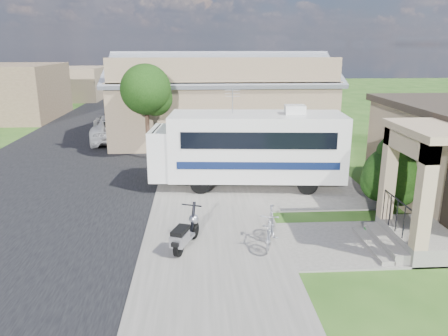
{
  "coord_description": "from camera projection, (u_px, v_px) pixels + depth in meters",
  "views": [
    {
      "loc": [
        -1.4,
        -11.98,
        5.41
      ],
      "look_at": [
        -0.5,
        2.5,
        1.3
      ],
      "focal_mm": 35.0,
      "sensor_mm": 36.0,
      "label": 1
    }
  ],
  "objects": [
    {
      "name": "street_tree_b",
      "position": [
        163.0,
        75.0,
        30.21
      ],
      "size": [
        2.44,
        2.4,
        4.73
      ],
      "color": "#311E15",
      "rests_on": "ground"
    },
    {
      "name": "bicycle",
      "position": [
        270.0,
        229.0,
        12.01
      ],
      "size": [
        0.91,
        1.81,
        1.05
      ],
      "primitive_type": "imported",
      "rotation": [
        0.0,
        0.0,
        -0.25
      ],
      "color": "#A4A4AC",
      "rests_on": "ground"
    },
    {
      "name": "street_tree_a",
      "position": [
        148.0,
        92.0,
        20.65
      ],
      "size": [
        2.44,
        2.4,
        4.58
      ],
      "color": "#311E15",
      "rests_on": "ground"
    },
    {
      "name": "motorhome",
      "position": [
        249.0,
        146.0,
        16.88
      ],
      "size": [
        7.53,
        2.89,
        3.78
      ],
      "rotation": [
        0.0,
        0.0,
        -0.08
      ],
      "color": "silver",
      "rests_on": "ground"
    },
    {
      "name": "ground",
      "position": [
        246.0,
        232.0,
        13.06
      ],
      "size": [
        120.0,
        120.0,
        0.0
      ],
      "primitive_type": "plane",
      "color": "#204512"
    },
    {
      "name": "driveway_slab",
      "position": [
        271.0,
        184.0,
        17.47
      ],
      "size": [
        7.0,
        6.0,
        0.05
      ],
      "primitive_type": "cube",
      "color": "#5E5B55",
      "rests_on": "ground"
    },
    {
      "name": "shrub",
      "position": [
        393.0,
        172.0,
        14.52
      ],
      "size": [
        2.09,
        2.0,
        2.57
      ],
      "color": "#311E15",
      "rests_on": "ground"
    },
    {
      "name": "walk_slab",
      "position": [
        356.0,
        243.0,
        12.28
      ],
      "size": [
        4.0,
        3.0,
        0.05
      ],
      "primitive_type": "cube",
      "color": "#5E5B55",
      "rests_on": "ground"
    },
    {
      "name": "distant_bldg_near",
      "position": [
        63.0,
        83.0,
        44.38
      ],
      "size": [
        8.0,
        7.0,
        3.2
      ],
      "primitive_type": "cube",
      "color": "#7B654D",
      "rests_on": "ground"
    },
    {
      "name": "van",
      "position": [
        128.0,
        108.0,
        31.83
      ],
      "size": [
        3.73,
        6.9,
        1.9
      ],
      "primitive_type": "imported",
      "rotation": [
        0.0,
        0.0,
        0.17
      ],
      "color": "silver",
      "rests_on": "ground"
    },
    {
      "name": "garden_hose",
      "position": [
        370.0,
        231.0,
        12.92
      ],
      "size": [
        0.38,
        0.38,
        0.17
      ],
      "primitive_type": "cylinder",
      "color": "#146622",
      "rests_on": "ground"
    },
    {
      "name": "scooter",
      "position": [
        185.0,
        234.0,
        11.77
      ],
      "size": [
        0.86,
        1.61,
        1.1
      ],
      "rotation": [
        0.0,
        0.0,
        -0.36
      ],
      "color": "black",
      "rests_on": "ground"
    },
    {
      "name": "warehouse",
      "position": [
        220.0,
        104.0,
        25.93
      ],
      "size": [
        12.5,
        8.4,
        5.04
      ],
      "color": "#7B654D",
      "rests_on": "ground"
    },
    {
      "name": "sidewalk_slab",
      "position": [
        205.0,
        152.0,
        22.6
      ],
      "size": [
        4.0,
        80.0,
        0.06
      ],
      "primitive_type": "cube",
      "color": "#5E5B55",
      "rests_on": "ground"
    },
    {
      "name": "street_tree_c",
      "position": [
        171.0,
        71.0,
        38.93
      ],
      "size": [
        2.44,
        2.4,
        4.42
      ],
      "color": "#311E15",
      "rests_on": "ground"
    },
    {
      "name": "pickup_truck",
      "position": [
        115.0,
        127.0,
        25.39
      ],
      "size": [
        3.39,
        5.86,
        1.54
      ],
      "primitive_type": "imported",
      "rotation": [
        0.0,
        0.0,
        3.3
      ],
      "color": "silver",
      "rests_on": "ground"
    },
    {
      "name": "street_slab",
      "position": [
        78.0,
        155.0,
        22.22
      ],
      "size": [
        9.0,
        80.0,
        0.02
      ],
      "primitive_type": "cube",
      "color": "black",
      "rests_on": "ground"
    }
  ]
}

